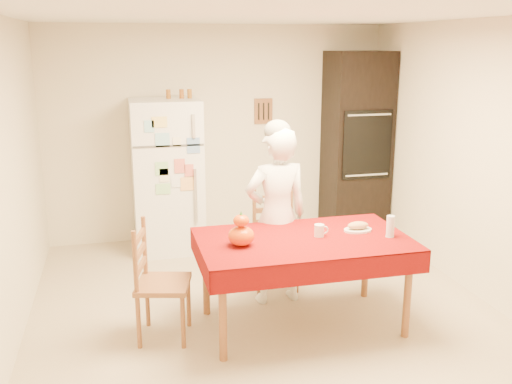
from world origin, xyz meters
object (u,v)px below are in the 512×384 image
object	(u,v)px
chair_left	(155,277)
bread_plate	(358,230)
dining_table	(303,246)
chair_far	(274,234)
wine_glass	(390,226)
pumpkin_lower	(241,236)
oven_cabinet	(356,145)
seated_woman	(277,216)
coffee_mug	(319,231)
refrigerator	(167,176)

from	to	relation	value
chair_left	bread_plate	bearing A→B (deg)	-76.71
dining_table	chair_far	size ratio (longest dim) A/B	1.79
chair_far	wine_glass	bearing A→B (deg)	-49.06
dining_table	pumpkin_lower	xyz separation A→B (m)	(-0.52, -0.04, 0.15)
oven_cabinet	chair_far	world-z (taller)	oven_cabinet
dining_table	seated_woman	world-z (taller)	seated_woman
chair_far	coffee_mug	xyz separation A→B (m)	(0.14, -0.86, 0.30)
oven_cabinet	refrigerator	bearing A→B (deg)	-178.82
coffee_mug	pumpkin_lower	size ratio (longest dim) A/B	0.48
pumpkin_lower	bread_plate	world-z (taller)	pumpkin_lower
chair_left	seated_woman	world-z (taller)	seated_woman
chair_far	bread_plate	distance (m)	0.98
seated_woman	wine_glass	xyz separation A→B (m)	(0.77, -0.65, 0.05)
seated_woman	pumpkin_lower	size ratio (longest dim) A/B	7.75
oven_cabinet	wine_glass	size ratio (longest dim) A/B	12.50
wine_glass	pumpkin_lower	bearing A→B (deg)	175.76
coffee_mug	wine_glass	distance (m)	0.57
coffee_mug	chair_far	bearing A→B (deg)	99.00
chair_left	pumpkin_lower	bearing A→B (deg)	-86.93
oven_cabinet	seated_woman	distance (m)	2.24
wine_glass	seated_woman	bearing A→B (deg)	140.03
refrigerator	chair_left	size ratio (longest dim) A/B	1.79
refrigerator	seated_woman	world-z (taller)	refrigerator
chair_far	chair_left	world-z (taller)	same
oven_cabinet	chair_far	bearing A→B (deg)	-136.75
bread_plate	dining_table	bearing A→B (deg)	-172.46
dining_table	coffee_mug	distance (m)	0.18
oven_cabinet	chair_far	size ratio (longest dim) A/B	2.32
oven_cabinet	bread_plate	xyz separation A→B (m)	(-0.89, -2.11, -0.33)
refrigerator	chair_far	size ratio (longest dim) A/B	1.79
refrigerator	bread_plate	distance (m)	2.49
seated_woman	wine_glass	world-z (taller)	seated_woman
pumpkin_lower	wine_glass	bearing A→B (deg)	-4.24
chair_far	seated_woman	world-z (taller)	seated_woman
seated_woman	coffee_mug	size ratio (longest dim) A/B	15.98
refrigerator	chair_left	bearing A→B (deg)	-98.30
coffee_mug	bread_plate	world-z (taller)	coffee_mug
chair_far	coffee_mug	bearing A→B (deg)	-74.67
oven_cabinet	chair_left	size ratio (longest dim) A/B	2.32
wine_glass	bread_plate	xyz separation A→B (m)	(-0.19, 0.20, -0.08)
seated_woman	bread_plate	bearing A→B (deg)	137.63
chair_left	seated_woman	distance (m)	1.22
dining_table	oven_cabinet	bearing A→B (deg)	57.43
chair_far	pumpkin_lower	xyz separation A→B (m)	(-0.52, -0.91, 0.33)
chair_left	seated_woman	bearing A→B (deg)	-54.90
seated_woman	wine_glass	size ratio (longest dim) A/B	9.08
seated_woman	coffee_mug	xyz separation A→B (m)	(0.22, -0.50, 0.01)
coffee_mug	wine_glass	bearing A→B (deg)	-14.65
dining_table	wine_glass	distance (m)	0.72
chair_far	seated_woman	distance (m)	0.47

